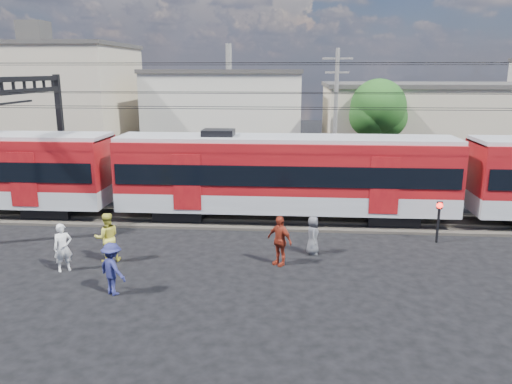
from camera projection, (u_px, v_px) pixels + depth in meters
ground at (188, 287)px, 17.04m from camera, size 120.00×120.00×0.00m
track_bed at (221, 218)px, 24.77m from camera, size 70.00×3.40×0.12m
rail_near at (219, 220)px, 24.02m from camera, size 70.00×0.12×0.12m
rail_far at (224, 212)px, 25.47m from camera, size 70.00×0.12×0.12m
commuter_train at (289, 173)px, 23.97m from camera, size 50.30×3.08×4.17m
catenary at (43, 114)px, 24.21m from camera, size 70.00×9.30×7.52m
building_west at (41, 103)px, 40.44m from camera, size 14.28×10.20×9.30m
building_midwest at (229, 113)px, 42.48m from camera, size 12.24×12.24×7.30m
building_mideast at (430, 125)px, 38.51m from camera, size 16.32×10.20×6.30m
utility_pole_mid at (335, 116)px, 30.05m from camera, size 1.80×0.24×8.50m
tree_near at (381, 110)px, 32.79m from camera, size 3.82×3.64×6.72m
pedestrian_a at (63, 248)px, 18.25m from camera, size 0.78×0.72×1.79m
pedestrian_b at (107, 237)px, 19.15m from camera, size 1.16×1.06×1.94m
pedestrian_c at (112, 269)px, 16.32m from camera, size 1.32×1.19×1.77m
pedestrian_d at (279, 240)px, 18.81m from camera, size 1.18×1.07×1.93m
pedestrian_e at (313, 235)px, 19.98m from camera, size 0.51×0.77×1.56m
crossing_signal at (439, 214)px, 21.19m from camera, size 0.26×0.26×1.82m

